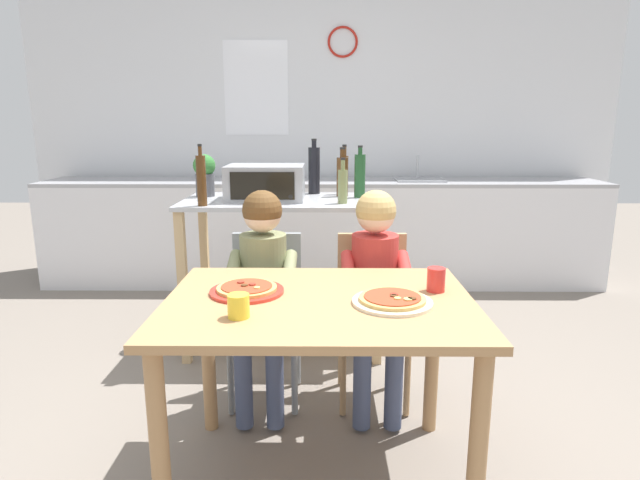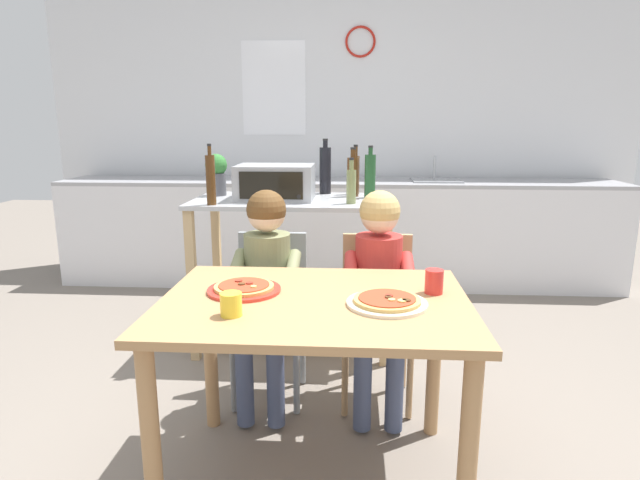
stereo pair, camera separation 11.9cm
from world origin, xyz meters
TOP-DOWN VIEW (x-y plane):
  - ground_plane at (0.00, 1.19)m, footprint 11.89×11.89m
  - back_wall_tiled at (-0.00, 3.03)m, footprint 5.18×0.14m
  - kitchen_counter at (0.00, 2.62)m, footprint 4.66×0.60m
  - kitchen_island_cart at (-0.23, 1.29)m, footprint 1.18×0.63m
  - toaster_oven at (-0.33, 1.27)m, footprint 0.45×0.34m
  - bottle_dark_olive_oil at (0.23, 1.38)m, footprint 0.07×0.07m
  - bottle_squat_spirits at (0.14, 1.54)m, footprint 0.05×0.05m
  - bottle_tall_green_wine at (-0.05, 1.55)m, footprint 0.07×0.07m
  - bottle_brown_beer at (0.13, 1.43)m, footprint 0.07×0.07m
  - bottle_clear_vinegar at (-0.65, 1.04)m, footprint 0.05×0.05m
  - bottle_slim_sauce at (0.12, 1.13)m, footprint 0.05×0.05m
  - potted_herb_plant at (-0.72, 1.42)m, footprint 0.14×0.14m
  - dining_table at (0.00, 0.00)m, footprint 1.11×0.82m
  - dining_chair_left at (-0.27, 0.67)m, footprint 0.36×0.36m
  - dining_chair_right at (0.26, 0.66)m, footprint 0.36×0.36m
  - child_in_olive_shirt at (-0.27, 0.55)m, footprint 0.32×0.42m
  - child_in_red_shirt at (0.26, 0.54)m, footprint 0.32×0.42m
  - pizza_plate_red_rimmed at (-0.27, 0.07)m, footprint 0.28×0.28m
  - pizza_plate_cream at (0.26, -0.05)m, footprint 0.28×0.28m
  - drinking_cup_red at (0.44, 0.09)m, footprint 0.07×0.07m
  - drinking_cup_yellow at (-0.26, -0.18)m, footprint 0.07×0.07m

SIDE VIEW (x-z plane):
  - ground_plane at x=0.00m, z-range 0.00..0.00m
  - kitchen_counter at x=0.00m, z-range -0.10..0.98m
  - dining_chair_left at x=-0.27m, z-range 0.07..0.89m
  - dining_chair_right at x=0.26m, z-range 0.07..0.89m
  - kitchen_island_cart at x=-0.23m, z-range 0.16..1.07m
  - dining_table at x=0.00m, z-range 0.25..0.99m
  - child_in_olive_shirt at x=-0.27m, z-range 0.15..1.18m
  - child_in_red_shirt at x=0.26m, z-range 0.15..1.19m
  - pizza_plate_red_rimmed at x=-0.27m, z-range 0.74..0.77m
  - pizza_plate_cream at x=0.26m, z-range 0.74..0.77m
  - drinking_cup_yellow at x=-0.26m, z-range 0.74..0.82m
  - drinking_cup_red at x=0.44m, z-range 0.74..0.83m
  - toaster_oven at x=-0.33m, z-range 0.91..1.12m
  - bottle_slim_sauce at x=0.12m, z-range 0.89..1.14m
  - bottle_brown_beer at x=0.13m, z-range 0.89..1.19m
  - bottle_squat_spirits at x=0.14m, z-range 0.89..1.20m
  - bottle_dark_olive_oil at x=0.23m, z-range 0.89..1.20m
  - potted_herb_plant at x=-0.72m, z-range 0.92..1.18m
  - bottle_clear_vinegar at x=-0.65m, z-range 0.89..1.22m
  - bottle_tall_green_wine at x=-0.05m, z-range 0.89..1.24m
  - back_wall_tiled at x=0.00m, z-range 0.00..2.70m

